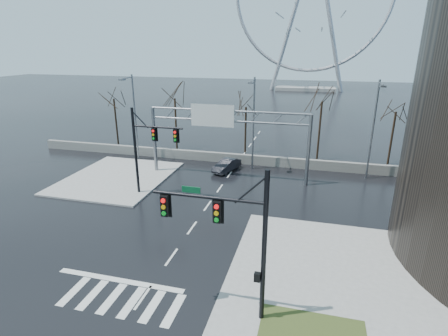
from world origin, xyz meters
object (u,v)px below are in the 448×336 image
(signal_mast_far, at_px, (146,144))
(sign_gantry, at_px, (224,129))
(car, at_px, (227,165))
(signal_mast_near, at_px, (236,231))

(signal_mast_far, distance_m, sign_gantry, 8.14)
(car, bearing_deg, signal_mast_near, -54.76)
(signal_mast_near, relative_size, car, 2.01)
(signal_mast_near, xyz_separation_m, signal_mast_far, (-11.01, 13.00, -0.04))
(signal_mast_far, xyz_separation_m, car, (5.29, 8.04, -4.18))
(signal_mast_near, height_order, sign_gantry, signal_mast_near)
(signal_mast_near, xyz_separation_m, car, (-5.71, 21.04, -4.22))
(signal_mast_far, bearing_deg, sign_gantry, 47.53)
(signal_mast_near, xyz_separation_m, sign_gantry, (-5.52, 19.00, 0.31))
(signal_mast_far, bearing_deg, signal_mast_near, -49.74)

